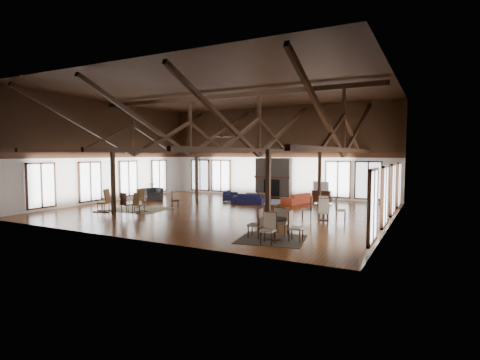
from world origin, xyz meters
The scene contains 31 objects.
floor centered at (0.00, 0.00, 0.00)m, with size 16.00×16.00×0.00m, color #5D3113.
ceiling centered at (0.00, 0.00, 6.00)m, with size 16.00×14.00×0.02m, color black.
wall_back centered at (0.00, 7.00, 3.00)m, with size 16.00×0.02×6.00m, color white.
wall_front centered at (0.00, -7.00, 3.00)m, with size 16.00×0.02×6.00m, color white.
wall_left centered at (-8.00, 0.00, 3.00)m, with size 0.02×14.00×6.00m, color white.
wall_right centered at (8.00, 0.00, 3.00)m, with size 0.02×14.00×6.00m, color white.
roof_truss centered at (0.00, 0.00, 4.03)m, with size 15.60×14.07×3.14m.
post_grid centered at (0.00, 0.00, 1.52)m, with size 8.16×7.16×3.05m.
fireplace centered at (0.00, 6.67, 1.29)m, with size 2.50×0.69×2.60m.
ceiling_fan centered at (0.50, -1.00, 3.73)m, with size 1.60×1.60×0.75m.
sofa_navy_front centered at (-0.02, 2.87, 0.27)m, with size 1.85×0.72×0.54m, color #161439.
sofa_navy_left centered at (-2.00, 4.35, 0.26)m, with size 0.71×1.81×0.53m, color #131736.
sofa_orange centered at (2.49, 4.21, 0.30)m, with size 0.81×2.07×0.61m, color #B23C22.
coffee_table centered at (-0.04, 4.24, 0.45)m, with size 1.40×0.84×0.50m.
vase centered at (0.01, 4.16, 0.59)m, with size 0.17×0.17×0.18m, color #B2B2B2.
armchair centered at (-6.16, 1.70, 0.37)m, with size 1.00×1.14×0.74m, color #2A2A2D.
side_table_lamp centered at (-6.79, 2.43, 0.43)m, with size 0.44×0.44×1.13m.
rocking_chair_a centered at (-4.44, -1.15, 0.47)m, with size 0.73×0.88×1.00m.
rocking_chair_b centered at (-3.34, -2.57, 0.46)m, with size 0.49×0.80×0.98m.
rocking_chair_c centered at (-4.95, -3.14, 0.54)m, with size 0.98×0.70×1.14m.
side_chair_a centered at (-2.61, -0.71, 0.54)m, with size 0.56×0.56×0.93m.
side_chair_b centered at (-3.44, -3.31, 0.61)m, with size 0.51×0.51×1.04m.
cafe_table_near centered at (4.82, -4.81, 0.50)m, with size 1.93×1.93×1.00m.
cafe_table_far centered at (5.27, -0.35, 0.50)m, with size 1.96×1.96×1.00m.
cup_near centered at (4.73, -4.88, 0.77)m, with size 0.13×0.13×0.10m, color #B2B2B2.
cup_far centered at (5.27, -0.38, 0.77)m, with size 0.12×0.12×0.10m, color #B2B2B2.
tv_console centered at (3.24, 6.75, 0.29)m, with size 1.15×0.43×0.58m, color black.
television centered at (3.22, 6.75, 0.87)m, with size 1.00×0.13×0.58m, color #B2B2B2.
rug_tan centered at (-4.06, -1.75, 0.01)m, with size 2.91×2.29×0.01m, color tan.
rug_navy centered at (-0.13, 4.19, 0.01)m, with size 3.48×2.61×0.01m, color #181845.
rug_dark centered at (4.72, -4.84, 0.01)m, with size 2.18×1.99×0.01m, color black.
Camera 1 is at (9.55, -16.37, 2.88)m, focal length 28.00 mm.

